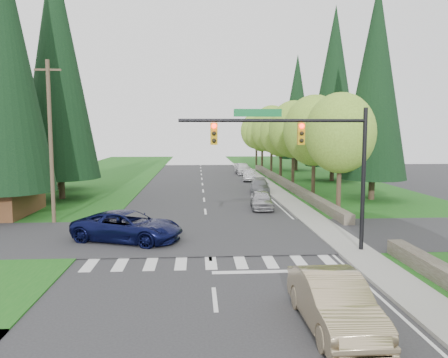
{
  "coord_description": "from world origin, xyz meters",
  "views": [
    {
      "loc": [
        -0.58,
        -15.35,
        5.68
      ],
      "look_at": [
        1.08,
        11.28,
        2.8
      ],
      "focal_mm": 35.0,
      "sensor_mm": 36.0,
      "label": 1
    }
  ],
  "objects": [
    {
      "name": "decid_tree_4",
      "position": [
        9.3,
        42.0,
        6.06
      ],
      "size": [
        5.4,
        5.4,
        9.18
      ],
      "color": "#38281C",
      "rests_on": "ground"
    },
    {
      "name": "parked_car_a",
      "position": [
        4.2,
        16.38,
        0.68
      ],
      "size": [
        1.88,
        4.08,
        1.35
      ],
      "primitive_type": "imported",
      "rotation": [
        0.0,
        0.0,
        -0.07
      ],
      "color": "#A4A4A8",
      "rests_on": "ground"
    },
    {
      "name": "conifer_w_c",
      "position": [
        -12.0,
        22.0,
        11.29
      ],
      "size": [
        6.46,
        6.46,
        20.8
      ],
      "color": "#38281C",
      "rests_on": "ground"
    },
    {
      "name": "sidewalk_east",
      "position": [
        6.9,
        22.0,
        0.07
      ],
      "size": [
        1.8,
        80.0,
        0.13
      ],
      "primitive_type": "cube",
      "color": "gray",
      "rests_on": "ground"
    },
    {
      "name": "conifer_e_c",
      "position": [
        14.0,
        48.0,
        9.29
      ],
      "size": [
        5.1,
        5.1,
        16.8
      ],
      "color": "#38281C",
      "rests_on": "ground"
    },
    {
      "name": "parked_car_b",
      "position": [
        5.31,
        25.01,
        0.63
      ],
      "size": [
        2.29,
        4.55,
        1.27
      ],
      "primitive_type": "imported",
      "rotation": [
        0.0,
        0.0,
        -0.12
      ],
      "color": "slate",
      "rests_on": "ground"
    },
    {
      "name": "grass_west",
      "position": [
        -13.0,
        20.0,
        0.03
      ],
      "size": [
        14.0,
        110.0,
        0.06
      ],
      "primitive_type": "cube",
      "color": "#185416",
      "rests_on": "ground"
    },
    {
      "name": "grass_east",
      "position": [
        13.0,
        20.0,
        0.03
      ],
      "size": [
        14.0,
        110.0,
        0.06
      ],
      "primitive_type": "cube",
      "color": "#185416",
      "rests_on": "ground"
    },
    {
      "name": "conifer_e_b",
      "position": [
        15.0,
        34.0,
        10.79
      ],
      "size": [
        6.12,
        6.12,
        19.8
      ],
      "color": "#38281C",
      "rests_on": "ground"
    },
    {
      "name": "decid_tree_2",
      "position": [
        9.1,
        28.0,
        5.93
      ],
      "size": [
        5.0,
        5.0,
        8.82
      ],
      "color": "#38281C",
      "rests_on": "ground"
    },
    {
      "name": "cross_street",
      "position": [
        0.0,
        8.0,
        0.0
      ],
      "size": [
        120.0,
        8.0,
        0.1
      ],
      "primitive_type": "cube",
      "color": "#28282B",
      "rests_on": "ground"
    },
    {
      "name": "decid_tree_0",
      "position": [
        9.2,
        14.0,
        5.6
      ],
      "size": [
        4.8,
        4.8,
        8.37
      ],
      "color": "#38281C",
      "rests_on": "ground"
    },
    {
      "name": "parked_car_c",
      "position": [
        5.53,
        35.01,
        0.67
      ],
      "size": [
        1.86,
        4.21,
        1.34
      ],
      "primitive_type": "imported",
      "rotation": [
        0.0,
        0.0,
        -0.11
      ],
      "color": "silver",
      "rests_on": "ground"
    },
    {
      "name": "decid_tree_5",
      "position": [
        9.1,
        49.0,
        5.53
      ],
      "size": [
        4.8,
        4.8,
        8.3
      ],
      "color": "#38281C",
      "rests_on": "ground"
    },
    {
      "name": "stone_wall_north",
      "position": [
        8.6,
        30.0,
        0.35
      ],
      "size": [
        0.7,
        40.0,
        0.7
      ],
      "primitive_type": "cube",
      "color": "#4C4438",
      "rests_on": "ground"
    },
    {
      "name": "conifer_w_e",
      "position": [
        -14.0,
        28.0,
        10.29
      ],
      "size": [
        5.78,
        5.78,
        18.8
      ],
      "color": "#38281C",
      "rests_on": "ground"
    },
    {
      "name": "decid_tree_6",
      "position": [
        9.2,
        56.0,
        5.86
      ],
      "size": [
        5.2,
        5.2,
        8.86
      ],
      "color": "#38281C",
      "rests_on": "ground"
    },
    {
      "name": "suv_navy",
      "position": [
        -4.18,
        7.18,
        0.8
      ],
      "size": [
        6.29,
        4.46,
        1.59
      ],
      "primitive_type": "imported",
      "rotation": [
        0.0,
        0.0,
        1.22
      ],
      "color": "#0B0F37",
      "rests_on": "ground"
    },
    {
      "name": "utility_pole",
      "position": [
        -9.5,
        12.0,
        5.14
      ],
      "size": [
        1.6,
        0.24,
        10.0
      ],
      "color": "#473828",
      "rests_on": "ground"
    },
    {
      "name": "parked_car_d",
      "position": [
        5.6,
        42.98,
        0.78
      ],
      "size": [
        2.1,
        4.7,
        1.57
      ],
      "primitive_type": "imported",
      "rotation": [
        0.0,
        0.0,
        0.05
      ],
      "color": "white",
      "rests_on": "ground"
    },
    {
      "name": "conifer_e_a",
      "position": [
        14.0,
        20.0,
        9.79
      ],
      "size": [
        5.44,
        5.44,
        17.8
      ],
      "color": "#38281C",
      "rests_on": "ground"
    },
    {
      "name": "sedan_champagne",
      "position": [
        3.35,
        -3.4,
        0.79
      ],
      "size": [
        1.78,
        4.86,
        1.59
      ],
      "primitive_type": "imported",
      "rotation": [
        0.0,
        0.0,
        0.02
      ],
      "color": "tan",
      "rests_on": "ground"
    },
    {
      "name": "traffic_signal",
      "position": [
        4.37,
        4.5,
        4.98
      ],
      "size": [
        8.7,
        0.37,
        6.8
      ],
      "color": "black",
      "rests_on": "ground"
    },
    {
      "name": "decid_tree_3",
      "position": [
        9.2,
        35.0,
        5.66
      ],
      "size": [
        5.0,
        5.0,
        8.55
      ],
      "color": "#38281C",
      "rests_on": "ground"
    },
    {
      "name": "curb_east",
      "position": [
        6.05,
        22.0,
        0.07
      ],
      "size": [
        0.2,
        80.0,
        0.13
      ],
      "primitive_type": "cube",
      "color": "gray",
      "rests_on": "ground"
    },
    {
      "name": "parked_car_e",
      "position": [
        5.6,
        43.0,
        0.7
      ],
      "size": [
        2.15,
        4.87,
        1.39
      ],
      "primitive_type": "imported",
      "rotation": [
        0.0,
        0.0,
        0.04
      ],
      "color": "#BAB9BE",
      "rests_on": "ground"
    },
    {
      "name": "conifer_w_a",
      "position": [
        -13.0,
        14.0,
        10.79
      ],
      "size": [
        6.12,
        6.12,
        19.8
      ],
      "color": "#38281C",
      "rests_on": "ground"
    },
    {
      "name": "decid_tree_1",
      "position": [
        9.3,
        21.0,
        5.8
      ],
      "size": [
        5.2,
        5.2,
        8.8
      ],
      "color": "#38281C",
      "rests_on": "ground"
    },
    {
      "name": "ground",
      "position": [
        0.0,
        0.0,
        0.0
      ],
      "size": [
        120.0,
        120.0,
        0.0
      ],
      "primitive_type": "plane",
      "color": "#28282B",
      "rests_on": "ground"
    }
  ]
}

